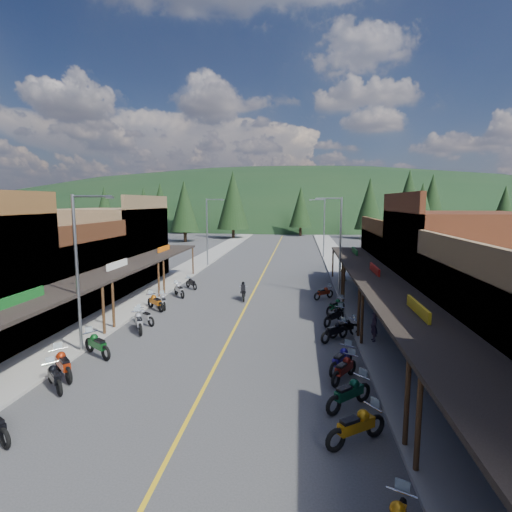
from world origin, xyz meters
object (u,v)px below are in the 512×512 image
(bike_east_5, at_px, (341,359))
(bike_east_10, at_px, (324,292))
(bike_east_8, at_px, (334,315))
(bike_east_9, at_px, (336,305))
(bike_west_7, at_px, (145,316))
(bike_west_8, at_px, (155,301))
(bike_east_2, at_px, (356,425))
(bike_west_6, at_px, (139,321))
(bike_west_9, at_px, (163,301))
(shop_east_3, at_px, (414,261))
(streetlight_1, at_px, (208,229))
(pine_0, at_px, (105,207))
(pine_4, at_px, (370,204))
(bike_east_4, at_px, (344,368))
(pine_9, at_px, (422,209))
(streetlight_3, at_px, (323,226))
(bike_west_4, at_px, (63,363))
(shop_east_2, at_px, (457,268))
(pine_8, at_px, (144,212))
(pine_3, at_px, (301,207))
(shop_west_2, at_px, (50,274))
(bike_west_11, at_px, (191,283))
(pine_11, at_px, (408,205))
(bike_east_6, at_px, (335,330))
(streetlight_0, at_px, (79,267))
(bike_west_10, at_px, (179,289))
(pedestrian_east_b, at_px, (343,272))
(pine_6, at_px, (504,207))
(bike_east_7, at_px, (344,327))
(rider_on_bike, at_px, (243,292))
(bike_west_3, at_px, (54,376))
(shop_west_3, at_px, (112,246))
(pine_1, at_px, (184,203))
(pine_2, at_px, (233,200))
(bike_west_5, at_px, (97,344))
(pedestrian_east_a, at_px, (374,327))
(pine_7, at_px, (160,203))
(pine_10, at_px, (185,206))
(pine_5, at_px, (432,200))

(bike_east_5, distance_m, bike_east_10, 13.70)
(bike_east_8, relative_size, bike_east_9, 1.04)
(bike_west_7, height_order, bike_east_9, bike_east_9)
(bike_west_8, relative_size, bike_east_2, 0.96)
(bike_west_6, xyz_separation_m, bike_west_9, (-0.35, 5.24, -0.09))
(shop_east_3, bearing_deg, streetlight_1, 152.67)
(pine_0, xyz_separation_m, pine_4, (58.00, -2.00, 0.75))
(bike_east_4, relative_size, bike_east_10, 1.06)
(pine_0, xyz_separation_m, pine_9, (64.00, -17.00, -0.10))
(streetlight_3, height_order, bike_east_8, streetlight_3)
(shop_east_3, distance_m, bike_west_4, 28.48)
(shop_east_2, relative_size, pine_8, 1.09)
(bike_east_4, xyz_separation_m, bike_east_8, (0.24, 7.94, 0.02))
(pine_3, xyz_separation_m, bike_east_10, (1.80, -59.18, -5.92))
(shop_west_2, bearing_deg, bike_east_2, -35.80)
(pine_8, xyz_separation_m, bike_east_9, (28.37, -37.32, -5.38))
(bike_west_8, bearing_deg, bike_west_11, 38.06)
(pine_11, height_order, bike_east_8, pine_11)
(pine_4, distance_m, bike_east_6, 64.28)
(shop_east_3, relative_size, streetlight_0, 1.36)
(pine_9, xyz_separation_m, bike_east_2, (-18.29, -57.34, -5.72))
(bike_west_6, height_order, bike_west_10, bike_west_6)
(streetlight_1, distance_m, bike_west_10, 16.15)
(pedestrian_east_b, bearing_deg, pine_6, -122.46)
(shop_east_3, xyz_separation_m, pine_3, (-9.75, 54.70, 3.95))
(bike_east_7, relative_size, rider_on_bike, 0.99)
(bike_west_3, bearing_deg, pine_3, 37.06)
(pine_3, bearing_deg, shop_west_3, -108.01)
(pine_8, bearing_deg, pine_3, 45.00)
(pine_1, distance_m, rider_on_bike, 68.63)
(pine_2, relative_size, bike_west_3, 6.89)
(pine_11, height_order, bike_west_7, pine_11)
(bike_west_5, height_order, bike_east_10, bike_west_5)
(shop_east_2, height_order, pine_6, pine_6)
(shop_east_2, xyz_separation_m, pine_1, (-37.78, 68.30, 3.72))
(pine_0, height_order, bike_west_10, pine_0)
(bike_west_8, distance_m, bike_east_9, 12.65)
(bike_east_5, xyz_separation_m, pedestrian_east_a, (2.12, 3.90, 0.31))
(pine_11, xyz_separation_m, bike_west_11, (-25.62, -28.63, -6.64))
(shop_west_3, relative_size, pine_7, 0.87)
(shop_east_2, relative_size, pine_10, 0.94)
(pine_5, height_order, pine_6, pine_5)
(bike_west_5, bearing_deg, bike_west_8, 36.45)
(pine_0, relative_size, pine_6, 1.00)
(pine_1, relative_size, bike_west_8, 5.58)
(shop_west_2, distance_m, bike_west_9, 8.19)
(pine_0, distance_m, bike_east_6, 79.57)
(streetlight_3, bearing_deg, bike_west_6, -111.02)
(pine_3, height_order, bike_west_10, pine_3)
(pine_11, distance_m, bike_east_7, 42.78)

